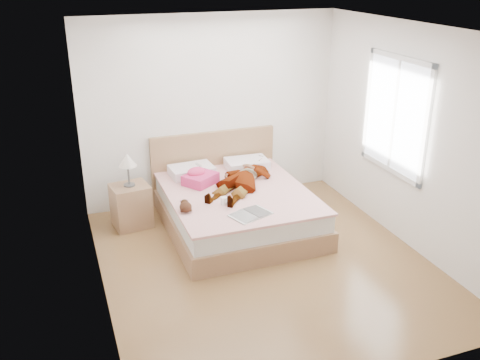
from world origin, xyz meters
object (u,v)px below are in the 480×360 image
(bed, at_px, (235,205))
(magazine, at_px, (251,214))
(coffee_mug, at_px, (224,201))
(plush_toy, at_px, (185,206))
(nightstand, at_px, (131,202))
(phone, at_px, (199,165))
(towel, at_px, (199,177))
(woman, at_px, (244,175))

(bed, bearing_deg, magazine, -96.37)
(magazine, distance_m, coffee_mug, 0.43)
(plush_toy, bearing_deg, nightstand, 120.46)
(magazine, bearing_deg, plush_toy, 152.65)
(phone, bearing_deg, bed, -107.30)
(bed, distance_m, towel, 0.59)
(coffee_mug, bearing_deg, plush_toy, -176.29)
(phone, relative_size, coffee_mug, 0.72)
(bed, distance_m, nightstand, 1.35)
(woman, height_order, magazine, woman)
(coffee_mug, distance_m, plush_toy, 0.49)
(magazine, relative_size, coffee_mug, 4.29)
(phone, relative_size, plush_toy, 0.39)
(woman, bearing_deg, towel, -154.83)
(woman, distance_m, coffee_mug, 0.72)
(magazine, height_order, nightstand, nightstand)
(woman, relative_size, bed, 0.76)
(phone, relative_size, magazine, 0.17)
(coffee_mug, xyz_separation_m, nightstand, (-0.99, 0.83, -0.23))
(woman, xyz_separation_m, bed, (-0.18, -0.15, -0.34))
(woman, relative_size, plush_toy, 7.01)
(towel, height_order, plush_toy, towel)
(magazine, bearing_deg, phone, 99.99)
(woman, relative_size, nightstand, 1.60)
(bed, relative_size, towel, 3.97)
(woman, distance_m, plush_toy, 1.11)
(nightstand, bearing_deg, bed, -18.58)
(phone, bearing_deg, nightstand, 139.45)
(woman, bearing_deg, magazine, -63.57)
(magazine, relative_size, plush_toy, 2.34)
(bed, relative_size, coffee_mug, 16.81)
(woman, xyz_separation_m, phone, (-0.50, 0.40, 0.06))
(bed, bearing_deg, plush_toy, -150.30)
(woman, distance_m, magazine, 0.98)
(plush_toy, bearing_deg, magazine, -27.35)
(bed, distance_m, plush_toy, 0.93)
(towel, relative_size, magazine, 0.99)
(phone, distance_m, bed, 0.75)
(towel, bearing_deg, woman, -17.06)
(towel, height_order, magazine, towel)
(woman, height_order, coffee_mug, woman)
(towel, distance_m, nightstand, 0.94)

